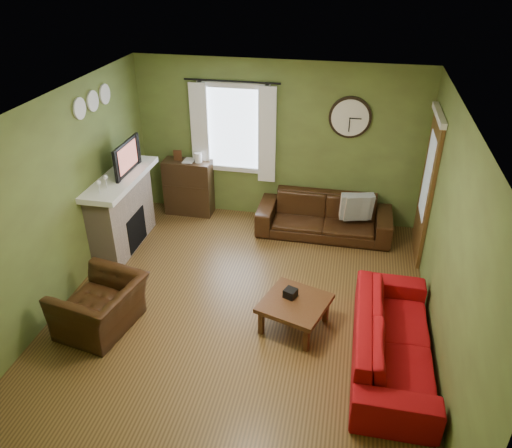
% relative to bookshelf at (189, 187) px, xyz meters
% --- Properties ---
extents(floor, '(4.60, 5.20, 0.00)m').
position_rel_bookshelf_xyz_m(floor, '(1.47, -2.39, -0.48)').
color(floor, brown).
rests_on(floor, ground).
extents(ceiling, '(4.60, 5.20, 0.00)m').
position_rel_bookshelf_xyz_m(ceiling, '(1.47, -2.39, 2.12)').
color(ceiling, white).
rests_on(ceiling, ground).
extents(wall_left, '(0.00, 5.20, 2.60)m').
position_rel_bookshelf_xyz_m(wall_left, '(-0.83, -2.39, 0.82)').
color(wall_left, '#5A6D30').
rests_on(wall_left, ground).
extents(wall_right, '(0.00, 5.20, 2.60)m').
position_rel_bookshelf_xyz_m(wall_right, '(3.77, -2.39, 0.82)').
color(wall_right, '#5A6D30').
rests_on(wall_right, ground).
extents(wall_back, '(4.60, 0.00, 2.60)m').
position_rel_bookshelf_xyz_m(wall_back, '(1.47, 0.21, 0.82)').
color(wall_back, '#5A6D30').
rests_on(wall_back, ground).
extents(wall_front, '(4.60, 0.00, 2.60)m').
position_rel_bookshelf_xyz_m(wall_front, '(1.47, -4.99, 0.82)').
color(wall_front, '#5A6D30').
rests_on(wall_front, ground).
extents(fireplace, '(0.40, 1.40, 1.10)m').
position_rel_bookshelf_xyz_m(fireplace, '(-0.63, -1.24, 0.07)').
color(fireplace, tan).
rests_on(fireplace, floor).
extents(firebox, '(0.04, 0.60, 0.55)m').
position_rel_bookshelf_xyz_m(firebox, '(-0.44, -1.24, -0.18)').
color(firebox, black).
rests_on(firebox, fireplace).
extents(mantel, '(0.58, 1.60, 0.08)m').
position_rel_bookshelf_xyz_m(mantel, '(-0.60, -1.24, 0.66)').
color(mantel, white).
rests_on(mantel, fireplace).
extents(tv, '(0.08, 0.60, 0.35)m').
position_rel_bookshelf_xyz_m(tv, '(-0.58, -1.09, 0.88)').
color(tv, black).
rests_on(tv, mantel).
extents(tv_screen, '(0.02, 0.62, 0.36)m').
position_rel_bookshelf_xyz_m(tv_screen, '(-0.50, -1.09, 0.93)').
color(tv_screen, '#994C3F').
rests_on(tv_screen, mantel).
extents(medallion_left, '(0.28, 0.28, 0.03)m').
position_rel_bookshelf_xyz_m(medallion_left, '(-0.81, -1.59, 1.77)').
color(medallion_left, white).
rests_on(medallion_left, wall_left).
extents(medallion_mid, '(0.28, 0.28, 0.03)m').
position_rel_bookshelf_xyz_m(medallion_mid, '(-0.81, -1.24, 1.77)').
color(medallion_mid, white).
rests_on(medallion_mid, wall_left).
extents(medallion_right, '(0.28, 0.28, 0.03)m').
position_rel_bookshelf_xyz_m(medallion_right, '(-0.81, -0.89, 1.77)').
color(medallion_right, white).
rests_on(medallion_right, wall_left).
extents(window_pane, '(1.00, 0.02, 1.30)m').
position_rel_bookshelf_xyz_m(window_pane, '(0.77, 0.19, 1.02)').
color(window_pane, silver).
rests_on(window_pane, wall_back).
extents(curtain_rod, '(0.03, 0.03, 1.50)m').
position_rel_bookshelf_xyz_m(curtain_rod, '(0.77, 0.09, 1.79)').
color(curtain_rod, black).
rests_on(curtain_rod, wall_back).
extents(curtain_left, '(0.28, 0.04, 1.55)m').
position_rel_bookshelf_xyz_m(curtain_left, '(0.22, 0.09, 0.97)').
color(curtain_left, white).
rests_on(curtain_left, wall_back).
extents(curtain_right, '(0.28, 0.04, 1.55)m').
position_rel_bookshelf_xyz_m(curtain_right, '(1.32, 0.09, 0.97)').
color(curtain_right, white).
rests_on(curtain_right, wall_back).
extents(wall_clock, '(0.64, 0.06, 0.64)m').
position_rel_bookshelf_xyz_m(wall_clock, '(2.57, 0.16, 1.32)').
color(wall_clock, white).
rests_on(wall_clock, wall_back).
extents(door, '(0.05, 0.90, 2.10)m').
position_rel_bookshelf_xyz_m(door, '(3.74, -0.54, 0.57)').
color(door, brown).
rests_on(door, floor).
extents(bookshelf, '(0.80, 0.34, 0.95)m').
position_rel_bookshelf_xyz_m(bookshelf, '(0.00, 0.00, 0.00)').
color(bookshelf, '#312012').
rests_on(bookshelf, floor).
extents(book, '(0.18, 0.25, 0.02)m').
position_rel_bookshelf_xyz_m(book, '(-0.05, 0.00, 0.49)').
color(book, '#472814').
rests_on(book, bookshelf).
extents(sofa_brown, '(2.10, 0.82, 0.61)m').
position_rel_bookshelf_xyz_m(sofa_brown, '(2.32, -0.25, -0.17)').
color(sofa_brown, black).
rests_on(sofa_brown, floor).
extents(pillow_left, '(0.46, 0.26, 0.44)m').
position_rel_bookshelf_xyz_m(pillow_left, '(2.83, -0.29, 0.07)').
color(pillow_left, gray).
rests_on(pillow_left, sofa_brown).
extents(pillow_right, '(0.45, 0.20, 0.44)m').
position_rel_bookshelf_xyz_m(pillow_right, '(2.78, -0.30, 0.07)').
color(pillow_right, gray).
rests_on(pillow_right, sofa_brown).
extents(sofa_red, '(0.84, 2.15, 0.63)m').
position_rel_bookshelf_xyz_m(sofa_red, '(3.30, -2.92, -0.16)').
color(sofa_red, '#97090E').
rests_on(sofa_red, floor).
extents(armchair, '(1.01, 1.10, 0.63)m').
position_rel_bookshelf_xyz_m(armchair, '(-0.11, -3.04, -0.16)').
color(armchair, black).
rests_on(armchair, floor).
extents(coffee_table, '(0.92, 0.92, 0.39)m').
position_rel_bookshelf_xyz_m(coffee_table, '(2.16, -2.58, -0.28)').
color(coffee_table, '#472814').
rests_on(coffee_table, floor).
extents(tissue_box, '(0.18, 0.18, 0.11)m').
position_rel_bookshelf_xyz_m(tissue_box, '(2.10, -2.50, -0.08)').
color(tissue_box, black).
rests_on(tissue_box, coffee_table).
extents(wine_glass_a, '(0.07, 0.07, 0.19)m').
position_rel_bookshelf_xyz_m(wine_glass_a, '(-0.58, -1.84, 0.80)').
color(wine_glass_a, white).
rests_on(wine_glass_a, mantel).
extents(wine_glass_b, '(0.06, 0.06, 0.18)m').
position_rel_bookshelf_xyz_m(wine_glass_b, '(-0.58, -1.64, 0.79)').
color(wine_glass_b, white).
rests_on(wine_glass_b, mantel).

